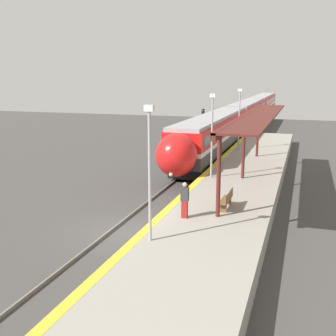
% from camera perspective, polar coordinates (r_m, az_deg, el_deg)
% --- Properties ---
extents(ground_plane, '(120.00, 120.00, 0.00)m').
position_cam_1_polar(ground_plane, '(20.97, -5.66, -8.64)').
color(ground_plane, '#423F3D').
extents(rail_left, '(0.08, 90.00, 0.15)m').
position_cam_1_polar(rail_left, '(21.23, -7.46, -8.21)').
color(rail_left, slate).
rests_on(rail_left, ground_plane).
extents(rail_right, '(0.08, 90.00, 0.15)m').
position_cam_1_polar(rail_right, '(20.68, -3.81, -8.69)').
color(rail_right, slate).
rests_on(rail_right, ground_plane).
extents(train, '(2.87, 71.24, 4.01)m').
position_cam_1_polar(train, '(61.09, 10.59, 7.22)').
color(train, black).
rests_on(train, ground_plane).
extents(platform_right, '(5.13, 64.00, 1.05)m').
position_cam_1_polar(platform_right, '(19.57, 5.67, -8.58)').
color(platform_right, gray).
rests_on(platform_right, ground_plane).
extents(platform_bench, '(0.44, 1.77, 0.89)m').
position_cam_1_polar(platform_bench, '(21.12, 8.02, -4.20)').
color(platform_bench, brown).
rests_on(platform_bench, platform_right).
extents(person_waiting, '(0.36, 0.22, 1.70)m').
position_cam_1_polar(person_waiting, '(19.47, 2.28, -4.29)').
color(person_waiting, maroon).
rests_on(person_waiting, platform_right).
extents(railway_signal, '(0.28, 0.28, 4.11)m').
position_cam_1_polar(railway_signal, '(45.30, 4.74, 5.98)').
color(railway_signal, '#59595E').
rests_on(railway_signal, ground_plane).
extents(lamppost_near, '(0.36, 0.20, 5.39)m').
position_cam_1_polar(lamppost_near, '(16.24, -2.51, 0.39)').
color(lamppost_near, '#9E9EA3').
rests_on(lamppost_near, platform_right).
extents(lamppost_mid, '(0.36, 0.20, 5.39)m').
position_cam_1_polar(lamppost_mid, '(27.00, 5.99, 5.10)').
color(lamppost_mid, '#9E9EA3').
rests_on(lamppost_mid, platform_right).
extents(lamppost_far, '(0.36, 0.20, 5.39)m').
position_cam_1_polar(lamppost_far, '(38.08, 9.63, 7.07)').
color(lamppost_far, '#9E9EA3').
rests_on(lamppost_far, platform_right).
extents(station_canopy, '(2.02, 19.07, 4.13)m').
position_cam_1_polar(station_canopy, '(26.96, 11.59, 6.59)').
color(station_canopy, '#511E19').
rests_on(station_canopy, platform_right).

